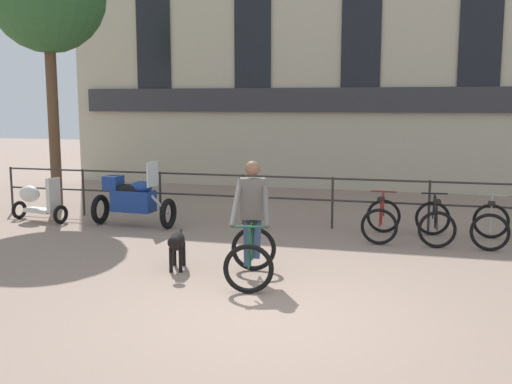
{
  "coord_description": "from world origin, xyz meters",
  "views": [
    {
      "loc": [
        1.56,
        -6.68,
        2.53
      ],
      "look_at": [
        -0.97,
        2.86,
        1.05
      ],
      "focal_mm": 42.0,
      "sensor_mm": 36.0,
      "label": 1
    }
  ],
  "objects_px": {
    "cyclist_with_bike": "(252,227)",
    "parked_scooter": "(37,200)",
    "parked_bicycle_near_lamp": "(381,220)",
    "dog": "(177,243)",
    "parked_bicycle_mid_left": "(435,222)",
    "parked_bicycle_mid_right": "(491,225)",
    "parked_motorcycle": "(133,199)"
  },
  "relations": [
    {
      "from": "cyclist_with_bike",
      "to": "parked_scooter",
      "type": "distance_m",
      "value": 6.28
    },
    {
      "from": "cyclist_with_bike",
      "to": "parked_motorcycle",
      "type": "distance_m",
      "value": 4.47
    },
    {
      "from": "dog",
      "to": "parked_scooter",
      "type": "distance_m",
      "value": 5.14
    },
    {
      "from": "cyclist_with_bike",
      "to": "parked_bicycle_near_lamp",
      "type": "bearing_deg",
      "value": 50.46
    },
    {
      "from": "parked_bicycle_mid_right",
      "to": "parked_scooter",
      "type": "bearing_deg",
      "value": 8.66
    },
    {
      "from": "parked_bicycle_near_lamp",
      "to": "parked_bicycle_mid_left",
      "type": "height_order",
      "value": "same"
    },
    {
      "from": "cyclist_with_bike",
      "to": "parked_bicycle_mid_left",
      "type": "relative_size",
      "value": 1.49
    },
    {
      "from": "parked_bicycle_mid_left",
      "to": "parked_bicycle_mid_right",
      "type": "distance_m",
      "value": 0.96
    },
    {
      "from": "parked_motorcycle",
      "to": "parked_bicycle_mid_right",
      "type": "bearing_deg",
      "value": -85.2
    },
    {
      "from": "parked_motorcycle",
      "to": "parked_bicycle_mid_right",
      "type": "relative_size",
      "value": 1.46
    },
    {
      "from": "parked_bicycle_mid_left",
      "to": "parked_motorcycle",
      "type": "bearing_deg",
      "value": -1.16
    },
    {
      "from": "parked_bicycle_near_lamp",
      "to": "parked_bicycle_mid_right",
      "type": "height_order",
      "value": "same"
    },
    {
      "from": "parked_bicycle_mid_right",
      "to": "parked_motorcycle",
      "type": "bearing_deg",
      "value": 8.68
    },
    {
      "from": "parked_bicycle_near_lamp",
      "to": "parked_scooter",
      "type": "height_order",
      "value": "parked_scooter"
    },
    {
      "from": "dog",
      "to": "parked_bicycle_mid_right",
      "type": "xyz_separation_m",
      "value": [
        4.81,
        2.98,
        -0.06
      ]
    },
    {
      "from": "cyclist_with_bike",
      "to": "parked_bicycle_mid_right",
      "type": "bearing_deg",
      "value": 29.6
    },
    {
      "from": "cyclist_with_bike",
      "to": "parked_bicycle_near_lamp",
      "type": "height_order",
      "value": "cyclist_with_bike"
    },
    {
      "from": "cyclist_with_bike",
      "to": "parked_bicycle_mid_right",
      "type": "height_order",
      "value": "cyclist_with_bike"
    },
    {
      "from": "parked_motorcycle",
      "to": "dog",
      "type": "bearing_deg",
      "value": -139.49
    },
    {
      "from": "parked_bicycle_near_lamp",
      "to": "parked_bicycle_mid_right",
      "type": "distance_m",
      "value": 1.92
    },
    {
      "from": "parked_bicycle_mid_left",
      "to": "parked_bicycle_near_lamp",
      "type": "bearing_deg",
      "value": -2.74
    },
    {
      "from": "dog",
      "to": "parked_bicycle_mid_left",
      "type": "relative_size",
      "value": 0.84
    },
    {
      "from": "cyclist_with_bike",
      "to": "parked_bicycle_mid_right",
      "type": "relative_size",
      "value": 1.43
    },
    {
      "from": "parked_motorcycle",
      "to": "parked_bicycle_mid_left",
      "type": "relative_size",
      "value": 1.52
    },
    {
      "from": "parked_bicycle_mid_right",
      "to": "cyclist_with_bike",
      "type": "bearing_deg",
      "value": 48.41
    },
    {
      "from": "parked_motorcycle",
      "to": "parked_scooter",
      "type": "relative_size",
      "value": 1.3
    },
    {
      "from": "parked_bicycle_mid_left",
      "to": "dog",
      "type": "bearing_deg",
      "value": 35.0
    },
    {
      "from": "parked_motorcycle",
      "to": "parked_scooter",
      "type": "distance_m",
      "value": 2.21
    },
    {
      "from": "dog",
      "to": "parked_scooter",
      "type": "bearing_deg",
      "value": 133.08
    },
    {
      "from": "cyclist_with_bike",
      "to": "parked_bicycle_mid_left",
      "type": "xyz_separation_m",
      "value": [
        2.62,
        3.12,
        -0.41
      ]
    },
    {
      "from": "parked_motorcycle",
      "to": "parked_bicycle_near_lamp",
      "type": "xyz_separation_m",
      "value": [
        5.01,
        0.17,
        -0.2
      ]
    },
    {
      "from": "cyclist_with_bike",
      "to": "parked_bicycle_near_lamp",
      "type": "xyz_separation_m",
      "value": [
        1.67,
        3.12,
        -0.41
      ]
    }
  ]
}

